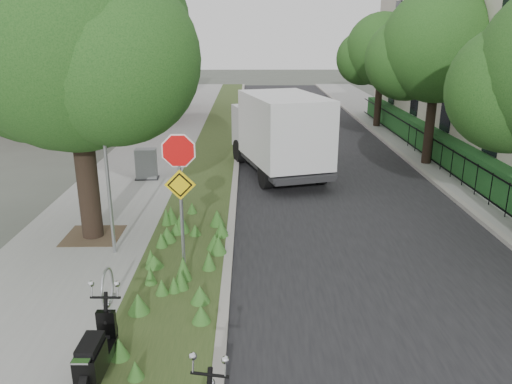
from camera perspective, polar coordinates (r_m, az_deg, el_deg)
The scene contains 19 objects.
ground at distance 10.40m, azimuth -0.69°, elevation -11.57°, with size 120.00×120.00×0.00m, color #4C5147.
sidewalk_near at distance 20.16m, azimuth -12.97°, elevation 3.00°, with size 3.50×60.00×0.12m, color gray.
verge at distance 19.76m, azimuth -5.14°, elevation 3.09°, with size 2.00×60.00×0.12m, color #30441D.
kerb_near at distance 19.71m, azimuth -2.24°, elevation 3.13°, with size 0.20×60.00×0.13m, color #9E9991.
road at distance 19.95m, azimuth 7.88°, elevation 2.97°, with size 7.00×60.00×0.01m, color black.
kerb_far at distance 20.75m, azimuth 17.50°, elevation 3.06°, with size 0.20×60.00×0.13m, color #9E9991.
footpath_far at distance 21.35m, azimuth 21.84°, elevation 2.98°, with size 3.20×60.00×0.12m, color gray.
street_tree_main at distance 12.58m, azimuth -20.49°, elevation 15.44°, with size 6.21×5.54×7.66m.
bare_post at distance 11.70m, azimuth -16.65°, elevation 2.32°, with size 0.08×0.08×4.00m.
bike_hoop at distance 10.00m, azimuth -16.62°, elevation -10.44°, with size 0.06×0.78×0.77m.
sign_assembly at distance 10.12m, azimuth -8.71°, elevation 1.70°, with size 0.94×0.08×3.22m.
fence_far at distance 20.84m, azimuth 19.49°, elevation 4.64°, with size 0.04×24.00×1.00m.
hedge_far at distance 21.09m, azimuth 21.28°, elevation 4.59°, with size 1.00×24.00×1.10m, color #18441D.
brick_building at distance 32.47m, azimuth -18.53°, elevation 15.54°, with size 9.40×10.40×8.30m.
far_tree_b at distance 20.33m, azimuth 19.84°, elevation 14.87°, with size 4.83×4.31×6.56m.
far_tree_c at distance 27.98m, azimuth 14.04°, elevation 15.12°, with size 4.37×3.89×5.93m.
scooter_near at distance 8.16m, azimuth -17.88°, elevation -17.65°, with size 0.35×1.63×0.78m.
box_truck at distance 18.24m, azimuth 2.66°, elevation 7.06°, with size 3.60×6.02×2.56m.
utility_cabinet at distance 17.94m, azimuth -12.43°, elevation 3.09°, with size 0.83×0.58×1.07m.
Camera 1 is at (-0.01, -9.04, 5.14)m, focal length 35.00 mm.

